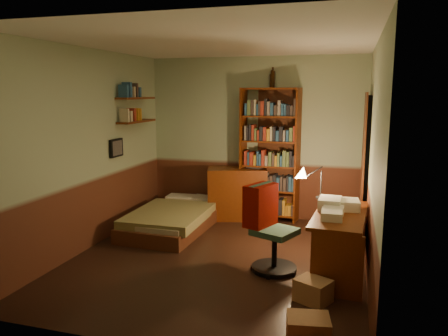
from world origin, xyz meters
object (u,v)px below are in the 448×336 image
(dresser, at_px, (237,193))
(cardboard_box_b, at_px, (313,291))
(bookshelf, at_px, (270,155))
(office_chair, at_px, (275,232))
(desk, at_px, (339,243))
(desk_lamp, at_px, (321,173))
(mini_stereo, at_px, (255,164))
(cardboard_box_a, at_px, (308,332))
(bed, at_px, (174,211))

(dresser, distance_m, cardboard_box_b, 2.98)
(bookshelf, bearing_deg, office_chair, -70.21)
(desk, height_order, office_chair, office_chair)
(bookshelf, distance_m, desk, 2.32)
(desk, height_order, desk_lamp, desk_lamp)
(mini_stereo, height_order, cardboard_box_b, mini_stereo)
(dresser, bearing_deg, bookshelf, -6.13)
(cardboard_box_a, xyz_separation_m, cardboard_box_b, (-0.03, 0.80, -0.02))
(cardboard_box_b, bearing_deg, office_chair, 128.04)
(cardboard_box_b, bearing_deg, mini_stereo, 113.79)
(bed, distance_m, dresser, 1.12)
(mini_stereo, relative_size, desk, 0.18)
(desk, distance_m, desk_lamp, 0.98)
(bed, bearing_deg, dresser, 48.02)
(bed, xyz_separation_m, desk_lamp, (2.17, -0.34, 0.76))
(bed, relative_size, cardboard_box_a, 5.36)
(desk_lamp, distance_m, office_chair, 1.08)
(dresser, height_order, desk_lamp, desk_lamp)
(mini_stereo, bearing_deg, bed, -122.80)
(mini_stereo, bearing_deg, dresser, -139.01)
(bed, distance_m, cardboard_box_b, 2.86)
(mini_stereo, distance_m, cardboard_box_b, 3.06)
(desk_lamp, bearing_deg, cardboard_box_b, -75.32)
(desk_lamp, relative_size, cardboard_box_a, 1.91)
(dresser, distance_m, desk_lamp, 1.91)
(bookshelf, height_order, desk, bookshelf)
(dresser, height_order, desk, dresser)
(desk, bearing_deg, desk_lamp, 115.87)
(dresser, height_order, office_chair, office_chair)
(cardboard_box_a, bearing_deg, cardboard_box_b, 92.21)
(dresser, bearing_deg, cardboard_box_a, -81.88)
(mini_stereo, bearing_deg, cardboard_box_a, -55.17)
(office_chair, bearing_deg, cardboard_box_a, -47.32)
(desk, xyz_separation_m, cardboard_box_a, (-0.18, -1.59, -0.22))
(bookshelf, relative_size, desk, 1.61)
(cardboard_box_a, distance_m, cardboard_box_b, 0.80)
(cardboard_box_b, bearing_deg, dresser, 119.43)
(bed, distance_m, mini_stereo, 1.52)
(bookshelf, xyz_separation_m, desk, (1.16, -1.88, -0.70))
(dresser, distance_m, office_chair, 2.17)
(bookshelf, height_order, desk_lamp, bookshelf)
(cardboard_box_a, bearing_deg, desk, 83.61)
(dresser, relative_size, office_chair, 1.01)
(dresser, bearing_deg, bed, -149.79)
(cardboard_box_b, bearing_deg, cardboard_box_a, -87.79)
(bed, distance_m, office_chair, 2.08)
(bookshelf, height_order, cardboard_box_b, bookshelf)
(bed, distance_m, desk, 2.64)
(desk, bearing_deg, mini_stereo, 130.10)
(desk, bearing_deg, cardboard_box_b, -100.94)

